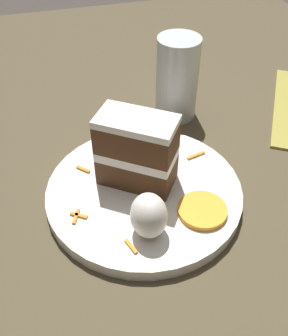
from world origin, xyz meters
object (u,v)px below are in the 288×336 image
at_px(plate, 144,192).
at_px(cream_dollop, 149,216).
at_px(drinking_glass, 177,84).
at_px(cake_slice, 137,151).
at_px(orange_garnish, 202,210).

height_order(plate, cream_dollop, cream_dollop).
bearing_deg(drinking_glass, cake_slice, -34.61).
bearing_deg(plate, drinking_glass, 149.23).
distance_m(cake_slice, orange_garnish, 0.11).
height_order(orange_garnish, drinking_glass, drinking_glass).
distance_m(plate, drinking_glass, 0.20).
height_order(plate, drinking_glass, drinking_glass).
xyz_separation_m(plate, drinking_glass, (-0.17, 0.10, 0.05)).
distance_m(plate, cream_dollop, 0.08).
distance_m(cake_slice, cream_dollop, 0.09).
relative_size(cream_dollop, orange_garnish, 0.94).
xyz_separation_m(cake_slice, drinking_glass, (-0.15, 0.10, -0.01)).
bearing_deg(cream_dollop, drinking_glass, 154.33).
bearing_deg(drinking_glass, plate, -30.77).
bearing_deg(orange_garnish, cake_slice, -141.38).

